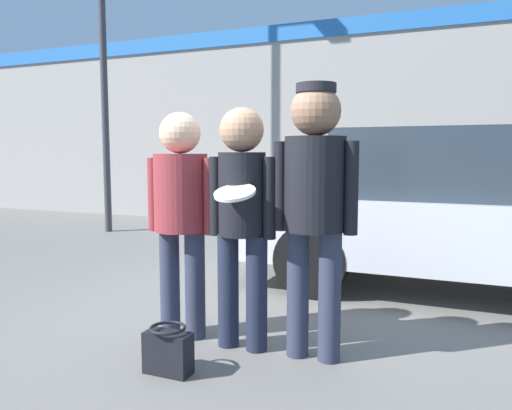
{
  "coord_description": "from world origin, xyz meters",
  "views": [
    {
      "loc": [
        1.7,
        -3.44,
        1.38
      ],
      "look_at": [
        0.28,
        -0.07,
        1.0
      ],
      "focal_mm": 35.0,
      "sensor_mm": 36.0,
      "label": 1
    }
  ],
  "objects_px": {
    "person_middle_with_frisbee": "(242,208)",
    "handbag": "(168,351)",
    "person_right": "(315,193)",
    "parked_car_near": "(472,211)",
    "person_left": "(181,203)"
  },
  "relations": [
    {
      "from": "person_middle_with_frisbee",
      "to": "handbag",
      "type": "height_order",
      "value": "person_middle_with_frisbee"
    },
    {
      "from": "person_middle_with_frisbee",
      "to": "person_right",
      "type": "bearing_deg",
      "value": 2.82
    },
    {
      "from": "handbag",
      "to": "parked_car_near",
      "type": "bearing_deg",
      "value": 57.7
    },
    {
      "from": "parked_car_near",
      "to": "handbag",
      "type": "height_order",
      "value": "parked_car_near"
    },
    {
      "from": "person_right",
      "to": "parked_car_near",
      "type": "bearing_deg",
      "value": 65.84
    },
    {
      "from": "person_right",
      "to": "person_left",
      "type": "bearing_deg",
      "value": 178.99
    },
    {
      "from": "person_middle_with_frisbee",
      "to": "parked_car_near",
      "type": "height_order",
      "value": "person_middle_with_frisbee"
    },
    {
      "from": "person_left",
      "to": "handbag",
      "type": "height_order",
      "value": "person_left"
    },
    {
      "from": "person_middle_with_frisbee",
      "to": "person_right",
      "type": "height_order",
      "value": "person_right"
    },
    {
      "from": "person_left",
      "to": "parked_car_near",
      "type": "height_order",
      "value": "person_left"
    },
    {
      "from": "person_left",
      "to": "person_right",
      "type": "height_order",
      "value": "person_right"
    },
    {
      "from": "person_left",
      "to": "handbag",
      "type": "xyz_separation_m",
      "value": [
        0.26,
        -0.6,
        -0.86
      ]
    },
    {
      "from": "person_left",
      "to": "person_right",
      "type": "relative_size",
      "value": 0.92
    },
    {
      "from": "person_middle_with_frisbee",
      "to": "person_right",
      "type": "distance_m",
      "value": 0.53
    },
    {
      "from": "person_left",
      "to": "person_middle_with_frisbee",
      "type": "relative_size",
      "value": 0.99
    }
  ]
}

